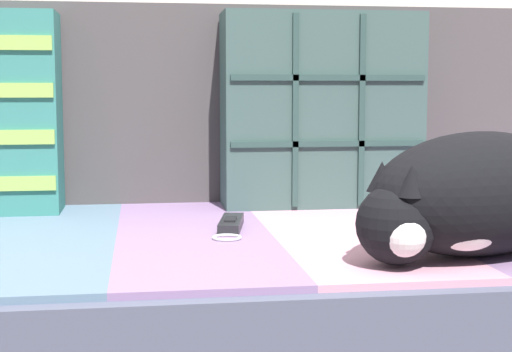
# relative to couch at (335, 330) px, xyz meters

# --- Properties ---
(couch) EXTENTS (1.93, 0.92, 0.38)m
(couch) POSITION_rel_couch_xyz_m (0.00, 0.00, 0.00)
(couch) COLOR #3D3838
(couch) RESTS_ON ground_plane
(sofa_backrest) EXTENTS (1.89, 0.14, 0.42)m
(sofa_backrest) POSITION_rel_couch_xyz_m (-0.00, 0.39, 0.41)
(sofa_backrest) COLOR #474242
(sofa_backrest) RESTS_ON couch
(throw_pillow_quilted) EXTENTS (0.41, 0.14, 0.40)m
(throw_pillow_quilted) POSITION_rel_couch_xyz_m (0.03, 0.24, 0.39)
(throw_pillow_quilted) COLOR #38514C
(throw_pillow_quilted) RESTS_ON couch
(sleeping_cat) EXTENTS (0.43, 0.33, 0.18)m
(sleeping_cat) POSITION_rel_couch_xyz_m (0.13, -0.28, 0.28)
(sleeping_cat) COLOR black
(sleeping_cat) RESTS_ON couch
(game_remote_near) EXTENTS (0.08, 0.19, 0.02)m
(game_remote_near) POSITION_rel_couch_xyz_m (-0.19, -0.02, 0.20)
(game_remote_near) COLOR black
(game_remote_near) RESTS_ON couch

